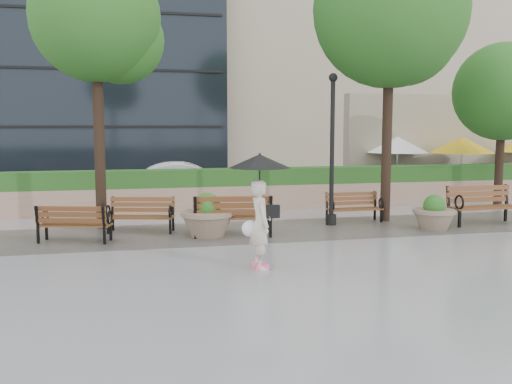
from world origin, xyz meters
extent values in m
plane|color=gray|center=(0.00, 0.00, 0.00)|extent=(100.00, 100.00, 0.00)
cube|color=#383330|center=(0.00, 3.00, 0.01)|extent=(28.00, 3.20, 0.01)
cube|color=#A27C69|center=(0.00, 7.00, 0.40)|extent=(24.00, 0.80, 0.80)
cube|color=#25501A|center=(0.00, 7.00, 1.08)|extent=(24.00, 0.75, 0.55)
cube|color=tan|center=(9.50, 10.00, 2.00)|extent=(10.00, 0.60, 4.00)
cube|color=#25501A|center=(9.00, 7.80, 0.45)|extent=(8.00, 0.50, 0.90)
cube|color=black|center=(0.00, 11.00, 0.00)|extent=(40.00, 7.00, 0.00)
cube|color=tan|center=(10.00, 23.00, 10.00)|extent=(18.00, 10.00, 20.00)
cube|color=brown|center=(-5.28, 2.62, 0.41)|extent=(1.74, 0.95, 0.05)
cube|color=brown|center=(-5.35, 2.37, 0.69)|extent=(1.63, 0.58, 0.39)
cube|color=black|center=(-5.28, 2.59, 0.21)|extent=(1.76, 1.04, 0.43)
torus|color=black|center=(-4.48, 2.55, 0.57)|extent=(0.14, 0.34, 0.34)
torus|color=black|center=(-5.98, 3.00, 0.57)|extent=(0.14, 0.34, 0.34)
cube|color=brown|center=(-3.73, 3.47, 0.41)|extent=(1.75, 0.90, 0.05)
cube|color=brown|center=(-3.67, 3.72, 0.70)|extent=(1.65, 0.52, 0.39)
cube|color=black|center=(-3.72, 3.49, 0.21)|extent=(1.77, 0.99, 0.43)
torus|color=black|center=(-4.54, 3.50, 0.58)|extent=(0.13, 0.34, 0.34)
torus|color=black|center=(-3.00, 3.11, 0.58)|extent=(0.13, 0.34, 0.34)
cube|color=brown|center=(-1.51, 2.51, 0.47)|extent=(2.00, 0.86, 0.05)
cube|color=brown|center=(-1.56, 2.21, 0.81)|extent=(1.94, 0.41, 0.45)
cube|color=black|center=(-1.52, 2.48, 0.25)|extent=(2.02, 0.96, 0.50)
torus|color=black|center=(-0.58, 2.57, 0.67)|extent=(0.11, 0.40, 0.40)
torus|color=black|center=(-2.39, 2.83, 0.67)|extent=(0.11, 0.40, 0.40)
cube|color=brown|center=(2.24, 3.70, 0.38)|extent=(1.58, 0.49, 0.04)
cube|color=brown|center=(2.24, 3.95, 0.66)|extent=(1.58, 0.12, 0.37)
cube|color=black|center=(2.24, 3.73, 0.20)|extent=(1.58, 0.57, 0.40)
torus|color=black|center=(1.50, 3.54, 0.54)|extent=(0.05, 0.32, 0.32)
torus|color=black|center=(2.98, 3.55, 0.54)|extent=(0.05, 0.32, 0.32)
cube|color=brown|center=(5.61, 2.55, 0.49)|extent=(2.00, 0.64, 0.06)
cube|color=brown|center=(5.60, 2.86, 0.83)|extent=(1.99, 0.18, 0.47)
cube|color=black|center=(5.61, 2.58, 0.25)|extent=(2.00, 0.75, 0.51)
torus|color=black|center=(4.68, 2.33, 0.68)|extent=(0.06, 0.41, 0.41)
cylinder|color=#7F6B56|center=(-2.14, 2.57, 0.58)|extent=(1.31, 1.31, 0.11)
sphere|color=#1E4F16|center=(-2.14, 2.57, 0.76)|extent=(0.68, 0.68, 0.68)
cylinder|color=#7F6B56|center=(3.83, 2.16, 0.49)|extent=(1.11, 1.11, 0.09)
sphere|color=#1E4F16|center=(3.83, 2.16, 0.65)|extent=(0.57, 0.57, 0.57)
cylinder|color=black|center=(1.43, 3.44, 1.99)|extent=(0.12, 0.12, 3.98)
cylinder|color=black|center=(1.43, 3.44, 0.15)|extent=(0.28, 0.28, 0.30)
sphere|color=black|center=(1.43, 3.44, 4.03)|extent=(0.24, 0.24, 0.24)
cylinder|color=black|center=(-4.73, 4.37, 2.58)|extent=(0.28, 0.28, 5.16)
sphere|color=#1E4F16|center=(-4.73, 4.37, 5.53)|extent=(3.35, 3.35, 3.35)
sphere|color=#1E4F16|center=(-4.13, 4.67, 5.01)|extent=(2.34, 2.34, 2.34)
cylinder|color=black|center=(3.20, 3.75, 2.77)|extent=(0.28, 0.28, 5.53)
sphere|color=#1E4F16|center=(3.20, 3.75, 5.93)|extent=(4.29, 4.29, 4.29)
sphere|color=#1E4F16|center=(3.80, 4.05, 5.37)|extent=(3.00, 3.00, 3.00)
cylinder|color=black|center=(8.30, 5.66, 1.81)|extent=(0.28, 0.28, 3.62)
sphere|color=#1E4F16|center=(8.30, 5.66, 3.87)|extent=(3.26, 3.26, 3.26)
sphere|color=#1E4F16|center=(8.90, 5.96, 3.51)|extent=(2.28, 2.28, 2.28)
cylinder|color=black|center=(6.37, 9.28, 0.05)|extent=(0.40, 0.40, 0.10)
cylinder|color=#99999E|center=(6.37, 9.28, 1.10)|extent=(0.06, 0.06, 2.20)
cone|color=white|center=(6.37, 9.28, 2.00)|extent=(2.50, 2.50, 0.60)
cylinder|color=black|center=(8.60, 8.36, 0.05)|extent=(0.40, 0.40, 0.10)
cylinder|color=#99999E|center=(8.60, 8.36, 1.10)|extent=(0.06, 0.06, 2.20)
cone|color=gold|center=(8.60, 8.36, 2.00)|extent=(2.50, 2.50, 0.60)
imported|color=white|center=(-1.81, 10.35, 0.68)|extent=(4.25, 1.77, 1.37)
imported|color=beige|center=(-1.60, -0.79, 0.92)|extent=(0.48, 0.68, 1.83)
cube|color=#F2598C|center=(-1.61, -0.67, 0.05)|extent=(0.12, 0.26, 0.09)
cube|color=#F2598C|center=(-1.60, -0.93, 0.05)|extent=(0.12, 0.26, 0.09)
cube|color=black|center=(-1.38, -0.73, 1.09)|extent=(0.13, 0.35, 0.25)
sphere|color=white|center=(-1.76, -0.58, 0.74)|extent=(0.32, 0.32, 0.32)
cylinder|color=black|center=(-1.60, -0.74, 1.60)|extent=(0.02, 0.02, 0.97)
cone|color=black|center=(-1.60, -0.74, 2.06)|extent=(1.19, 1.19, 0.25)
camera|label=1|loc=(-4.13, -11.25, 2.73)|focal=40.00mm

